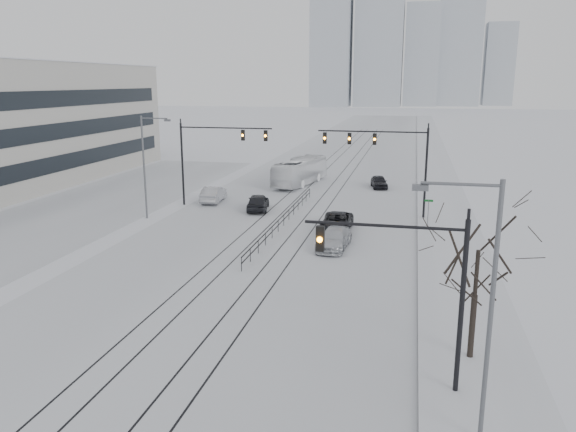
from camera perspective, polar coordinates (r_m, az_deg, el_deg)
The scene contains 20 objects.
road at distance 76.22m, azimuth 4.67°, elevation 4.53°, with size 22.00×260.00×0.02m, color silver.
sidewalk_east at distance 75.57m, azimuth 14.89°, elevation 4.10°, with size 5.00×260.00×0.16m, color silver.
curb at distance 75.51m, azimuth 13.03°, elevation 4.18°, with size 0.10×260.00×0.12m, color gray.
parking_strip at distance 59.31m, azimuth -18.47°, elevation 1.30°, with size 14.00×60.00×0.03m, color silver.
tram_rails at distance 56.79m, azimuth 1.84°, elevation 1.49°, with size 5.30×180.00×0.01m.
skyline at distance 288.87m, azimuth 12.05°, elevation 16.96°, with size 96.00×48.00×72.00m.
traffic_mast_near at distance 21.84m, azimuth 13.16°, elevation -6.36°, with size 6.10×0.37×7.00m.
traffic_mast_ne at distance 49.99m, azimuth 10.07°, elevation 6.31°, with size 9.60×0.37×8.00m.
traffic_mast_nw at distance 54.34m, azimuth -7.84°, elevation 6.76°, with size 9.10×0.37×8.00m.
street_light_east at distance 18.94m, azimuth 19.14°, elevation -7.80°, with size 2.73×0.25×9.00m.
street_light_west at distance 50.39m, azimuth -14.15°, elevation 5.53°, with size 2.73×0.25×9.00m.
bare_tree at distance 24.87m, azimuth 18.70°, elevation -4.44°, with size 4.40×4.40×6.10m.
median_fence at distance 47.14m, azimuth -0.43°, elevation -0.38°, with size 0.06×24.00×1.00m.
street_sign at distance 47.72m, azimuth 14.07°, elevation 0.70°, with size 0.70×0.06×2.40m.
sedan_sb_inner at distance 52.83m, azimuth -3.07°, elevation 1.41°, with size 1.87×4.65×1.58m, color black.
sedan_sb_outer at distance 56.95m, azimuth -7.58°, elevation 2.20°, with size 1.68×4.81×1.59m, color #A6A7AD.
sedan_nb_front at distance 45.69m, azimuth 4.98°, elevation -0.64°, with size 2.38×5.17×1.44m, color black.
sedan_nb_right at distance 40.93m, azimuth 4.71°, elevation -2.32°, with size 2.01×4.93×1.43m, color silver.
sedan_nb_far at distance 64.89m, azimuth 9.24°, elevation 3.44°, with size 1.63×4.05×1.38m, color black.
box_truck at distance 66.01m, azimuth 1.24°, elevation 4.52°, with size 2.58×11.03×3.07m, color white.
Camera 1 is at (10.32, -14.58, 11.85)m, focal length 35.00 mm.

